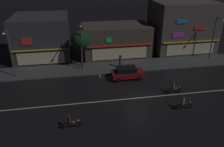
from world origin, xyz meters
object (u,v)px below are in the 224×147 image
Objects in this scene: streetlamp_mid at (81,43)px; motorcycle_trailing_far at (174,88)px; streetlamp_east at (214,35)px; pedestrian_on_sidewalk at (120,61)px; motorcycle_following at (183,104)px; streetlamp_west at (10,50)px; motorcycle_lead at (70,122)px; parked_car_near_kerb at (127,73)px; traffic_cone at (99,75)px.

streetlamp_mid is 3.55× the size of motorcycle_trailing_far.
streetlamp_east reaches higher than motorcycle_trailing_far.
motorcycle_following is at bearing -178.02° from pedestrian_on_sidewalk.
streetlamp_west is 3.22× the size of pedestrian_on_sidewalk.
pedestrian_on_sidewalk is 12.40m from motorcycle_following.
pedestrian_on_sidewalk is at bearing -125.93° from motorcycle_lead.
streetlamp_west is 0.95× the size of streetlamp_mid.
parked_car_near_kerb is at bearing -58.58° from motorcycle_following.
streetlamp_west reaches higher than pedestrian_on_sidewalk.
traffic_cone is (3.90, 10.20, -0.36)m from motorcycle_lead.
motorcycle_following is at bearing -62.43° from parked_car_near_kerb.
pedestrian_on_sidewalk is (14.66, 0.82, -2.90)m from streetlamp_west.
motorcycle_lead is (-7.35, -12.73, -0.43)m from pedestrian_on_sidewalk.
streetlamp_east is at bearing 33.46° from motorcycle_trailing_far.
traffic_cone is (-3.44, -2.53, -0.79)m from pedestrian_on_sidewalk.
streetlamp_west is 15.42m from parked_car_near_kerb.
parked_car_near_kerb is at bearing 164.25° from pedestrian_on_sidewalk.
streetlamp_mid is 15.56m from motorcycle_following.
parked_car_near_kerb is at bearing -32.61° from streetlamp_mid.
pedestrian_on_sidewalk is 3.62× the size of traffic_cone.
motorcycle_following is at bearing -130.70° from streetlamp_east.
motorcycle_lead and motorcycle_trailing_far have the same top height.
motorcycle_following is (4.31, -11.62, -0.43)m from pedestrian_on_sidewalk.
pedestrian_on_sidewalk is at bearing -177.77° from streetlamp_east.
motorcycle_trailing_far is at bearing -39.12° from streetlamp_mid.
streetlamp_mid is at bearing 4.69° from streetlamp_west.
traffic_cone is at bearing -170.33° from streetlamp_east.
streetlamp_east is at bearing -106.14° from pedestrian_on_sidewalk.
parked_car_near_kerb is 2.26× the size of motorcycle_following.
motorcycle_following is at bearing 179.49° from motorcycle_lead.
motorcycle_lead is (-1.85, -12.67, -3.51)m from streetlamp_mid.
streetlamp_mid is 1.02× the size of streetlamp_east.
streetlamp_mid is at bearing -104.24° from motorcycle_lead.
streetlamp_east reaches higher than streetlamp_west.
motorcycle_following is (18.97, -10.81, -3.33)m from streetlamp_west.
streetlamp_west is 29.49m from streetlamp_east.
motorcycle_lead is 1.00× the size of motorcycle_following.
streetlamp_east is 26.07m from motorcycle_lead.
streetlamp_east is 13.93m from motorcycle_trailing_far.
parked_car_near_kerb is (14.82, -2.88, -3.10)m from streetlamp_west.
streetlamp_mid is at bearing -45.83° from motorcycle_following.
motorcycle_following is at bearing -29.68° from streetlamp_west.
streetlamp_mid is 1.57× the size of parked_car_near_kerb.
streetlamp_mid is 20.32m from streetlamp_east.
streetlamp_west is 9.19m from streetlamp_mid.
parked_car_near_kerb is 11.76m from motorcycle_lead.
motorcycle_lead is 1.00× the size of motorcycle_trailing_far.
pedestrian_on_sidewalk is at bearing -65.81° from motorcycle_following.
motorcycle_lead is at bearing -98.29° from streetlamp_mid.
pedestrian_on_sidewalk is 1.05× the size of motorcycle_trailing_far.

